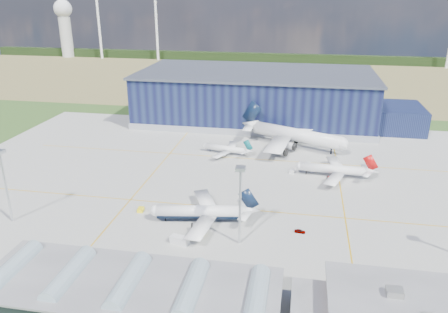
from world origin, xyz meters
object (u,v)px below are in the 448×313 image
Objects in this scene: gse_van_a at (180,240)px; gse_cart_a at (292,171)px; gse_tug_a at (200,232)px; airliner_navy at (199,205)px; airliner_regional at (225,146)px; gse_tug_b at (141,210)px; light_mast_west at (3,174)px; car_a at (300,231)px; airliner_widebody at (297,128)px; airliner_red at (333,165)px; gse_van_b at (310,167)px; light_mast_center at (240,193)px; hangar at (261,99)px; gse_tug_c at (230,148)px.

gse_van_a reaches higher than gse_cart_a.
gse_cart_a is at bearing 40.33° from gse_tug_a.
airliner_regional is (-2.67, 58.94, -1.68)m from airliner_navy.
airliner_navy is 20.79m from gse_tug_b.
light_mast_west is at bearing 101.31° from gse_van_a.
airliner_navy reaches higher than car_a.
airliner_widebody reaches higher than airliner_regional.
airliner_navy reaches higher than gse_van_a.
airliner_red is 10.22m from gse_van_b.
airliner_regional reaches higher than gse_van_b.
gse_van_a is at bearing 69.91° from airliner_navy.
airliner_red reaches higher than gse_tug_b.
light_mast_center is 4.43× the size of gse_van_a.
car_a is (3.38, -74.81, -8.12)m from airliner_widebody.
airliner_red reaches higher than gse_tug_a.
light_mast_center reaches higher than gse_cart_a.
airliner_navy is 6.22× the size of gse_van_b.
light_mast_center is 59.69m from airliner_red.
airliner_navy is at bearing 104.78° from airliner_regional.
airliner_navy is 58.76m from airliner_red.
airliner_regional reaches higher than gse_van_a.
airliner_regional is 7.35× the size of car_a.
hangar reaches higher than light_mast_west.
gse_van_b reaches higher than gse_tug_b.
car_a is at bearing 168.72° from airliner_navy.
gse_tug_b is 23.71m from gse_van_a.
gse_van_a is at bearing -3.39° from light_mast_west.
airliner_regional is 8.69× the size of gse_tug_b.
airliner_navy reaches higher than gse_van_b.
light_mast_west reaches higher than car_a.
light_mast_west is 93.55m from gse_tug_c.
gse_tug_a reaches higher than gse_cart_a.
airliner_regional is at bearing 14.76° from gse_van_a.
light_mast_center reaches higher than gse_van_a.
hangar is 6.30× the size of light_mast_center.
gse_van_b reaches higher than gse_cart_a.
gse_tug_c is (-42.73, 22.47, -4.32)m from airliner_red.
gse_tug_c reaches higher than gse_tug_b.
light_mast_west is 0.43× the size of airliner_widebody.
airliner_widebody is at bearing -118.87° from airliner_navy.
gse_tug_b is at bearing 159.03° from light_mast_center.
light_mast_west is 0.76× the size of airliner_red.
airliner_navy is 64.73m from gse_tug_c.
gse_tug_c is (18.31, 61.57, 0.05)m from gse_tug_b.
car_a is at bearing -8.97° from gse_tug_b.
gse_tug_c is at bearing -97.42° from airliner_navy.
hangar is 4.33× the size of airliner_navy.
gse_tug_c is (-1.68, 64.52, -4.84)m from airliner_navy.
gse_van_b is (6.33, -26.37, -7.42)m from airliner_widebody.
airliner_navy reaches higher than gse_tug_a.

